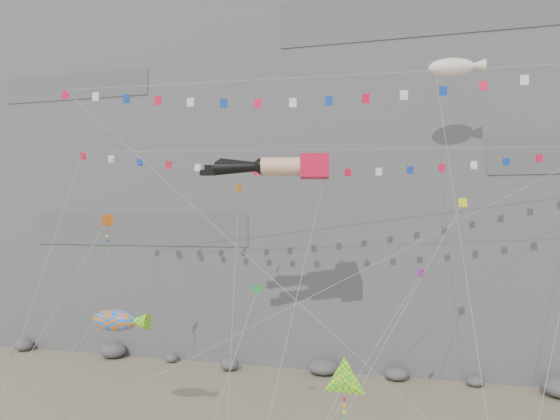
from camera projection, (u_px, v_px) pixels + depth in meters
The scene contains 13 objects.
cliff at pixel (349, 110), 60.37m from camera, with size 80.00×28.00×50.00m, color slate.
talus_boulders at pixel (323, 367), 45.59m from camera, with size 60.00×3.00×1.20m, color slate, non-canonical shape.
legs_kite at pixel (279, 167), 35.23m from camera, with size 8.48×15.22×21.37m.
flag_banner_upper at pixel (332, 150), 39.09m from camera, with size 36.73×18.52×28.51m.
flag_banner_lower at pixel (311, 78), 32.37m from camera, with size 32.32×5.87×24.43m.
harlequin_kite at pixel (107, 221), 37.33m from camera, with size 3.22×10.32×16.11m.
fish_windsock at pixel (115, 320), 31.90m from camera, with size 8.35×4.81×10.29m.
delta_kite at pixel (344, 382), 26.30m from camera, with size 3.27×7.70×9.22m.
blimp_windsock at pixel (452, 68), 38.87m from camera, with size 4.32×16.26×28.32m.
small_kite_a at pixel (239, 192), 39.03m from camera, with size 5.45×15.90×22.08m.
small_kite_b at pixel (419, 277), 32.04m from camera, with size 6.79×10.29×15.06m.
small_kite_c at pixel (256, 293), 30.36m from camera, with size 1.54×8.71×12.20m.
small_kite_d at pixel (461, 206), 32.86m from camera, with size 8.55×13.19×20.36m.
Camera 1 is at (8.80, -28.06, 13.15)m, focal length 35.00 mm.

